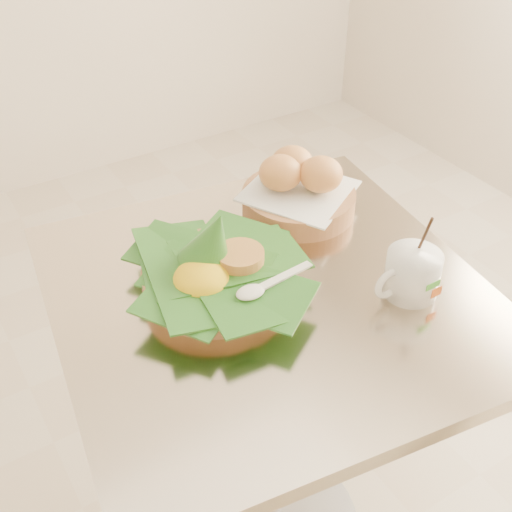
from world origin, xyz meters
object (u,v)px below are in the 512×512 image
cafe_table (268,379)px  rice_basket (215,270)px  coffee_mug (411,273)px  bread_basket (298,189)px

cafe_table → rice_basket: (-0.07, 0.05, 0.26)m
rice_basket → coffee_mug: coffee_mug is taller
coffee_mug → rice_basket: bearing=146.4°
cafe_table → coffee_mug: size_ratio=5.07×
rice_basket → bread_basket: 0.29m
cafe_table → rice_basket: bearing=146.1°
rice_basket → bread_basket: size_ratio=1.19×
cafe_table → coffee_mug: bearing=-33.4°
rice_basket → coffee_mug: 0.32m
bread_basket → coffee_mug: (0.01, -0.31, -0.00)m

